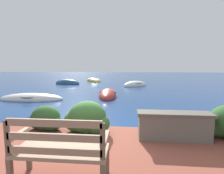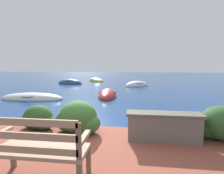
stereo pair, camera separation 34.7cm
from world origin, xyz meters
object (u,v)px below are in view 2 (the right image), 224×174
object	(u,v)px
park_bench	(39,148)
rowboat_distant	(96,81)
rowboat_mid	(107,95)
rowboat_outer	(70,83)
rowboat_far	(137,85)
rowboat_nearest	(32,98)

from	to	relation	value
park_bench	rowboat_distant	distance (m)	17.19
rowboat_mid	rowboat_outer	size ratio (longest dim) A/B	1.06
park_bench	rowboat_mid	xyz separation A→B (m)	(-0.26, 7.70, -0.64)
park_bench	rowboat_far	xyz separation A→B (m)	(1.51, 12.86, -0.63)
rowboat_mid	rowboat_distant	xyz separation A→B (m)	(-2.66, 9.23, -0.01)
rowboat_nearest	rowboat_distant	size ratio (longest dim) A/B	1.22
rowboat_outer	rowboat_nearest	bearing A→B (deg)	-73.50
park_bench	rowboat_far	distance (m)	12.97
park_bench	rowboat_distant	bearing A→B (deg)	107.34
rowboat_far	rowboat_distant	bearing A→B (deg)	-80.67
rowboat_nearest	rowboat_outer	bearing A→B (deg)	92.61
rowboat_far	rowboat_distant	distance (m)	6.02
park_bench	rowboat_mid	size ratio (longest dim) A/B	0.46
park_bench	rowboat_outer	distance (m)	14.54
park_bench	rowboat_nearest	world-z (taller)	park_bench
rowboat_far	rowboat_distant	world-z (taller)	rowboat_far
park_bench	rowboat_outer	world-z (taller)	park_bench
rowboat_nearest	rowboat_far	distance (m)	8.56
rowboat_distant	rowboat_nearest	bearing A→B (deg)	-44.30
rowboat_nearest	rowboat_far	size ratio (longest dim) A/B	1.36
rowboat_nearest	rowboat_distant	xyz separation A→B (m)	(1.13, 10.58, 0.01)
rowboat_distant	rowboat_mid	bearing A→B (deg)	-22.12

